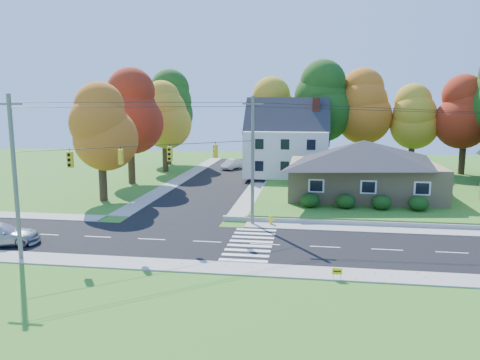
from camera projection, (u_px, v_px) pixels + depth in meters
The scene contains 22 objects.
ground at pixel (265, 245), 31.61m from camera, with size 120.00×120.00×0.00m, color #3D7923.
road_main at pixel (265, 244), 31.61m from camera, with size 90.00×8.00×0.02m, color black.
road_cross at pixel (221, 180), 58.14m from camera, with size 8.00×44.00×0.02m, color black.
sidewalk_north at pixel (271, 225), 36.48m from camera, with size 90.00×2.00×0.08m, color #9C9A90.
sidewalk_south at pixel (257, 270), 26.72m from camera, with size 90.00×2.00×0.08m, color #9C9A90.
lawn at pixel (404, 190), 50.16m from camera, with size 30.00×30.00×0.50m, color #3D7923.
ranch_house at pixel (363, 167), 45.52m from camera, with size 14.60×10.60×5.40m.
colonial_house at pixel (287, 143), 58.18m from camera, with size 10.40×8.40×9.60m.
hedge_row at pixel (363, 202), 39.89m from camera, with size 10.70×1.70×1.27m.
traffic_infrastructure at pixel (265, 166), 32.11m from camera, with size 38.10×10.66×10.00m.
tree_lot_0 at pixel (275, 111), 63.72m from camera, with size 6.72×6.72×12.51m.
tree_lot_1 at pixel (320, 102), 61.66m from camera, with size 7.84×7.84×14.60m.
tree_lot_2 at pixel (365, 107), 61.86m from camera, with size 7.28×7.28×13.56m.
tree_lot_3 at pixel (413, 117), 60.23m from camera, with size 6.16×6.16×11.47m.
tree_lot_4 at pixel (466, 112), 58.27m from camera, with size 6.72×6.72×12.51m.
tree_west_0 at pixel (100, 127), 44.63m from camera, with size 6.16×6.16×11.47m.
tree_west_1 at pixel (129, 112), 54.32m from camera, with size 7.28×7.28×13.56m.
tree_west_2 at pixel (164, 115), 64.03m from camera, with size 6.72×6.72×12.51m.
tree_west_3 at pixel (167, 105), 71.92m from camera, with size 7.84×7.84×14.60m.
white_car at pixel (232, 164), 67.39m from camera, with size 1.50×4.29×1.41m, color silver.
fire_hydrant at pixel (271, 220), 36.64m from camera, with size 0.47×0.36×0.81m.
yard_sign at pixel (337, 272), 25.21m from camera, with size 0.53×0.03×0.67m.
Camera 1 is at (2.83, -30.39, 9.47)m, focal length 35.00 mm.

